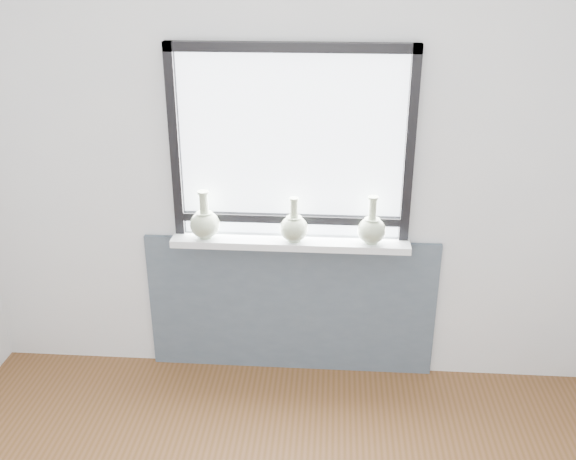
# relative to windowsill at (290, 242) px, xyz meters

# --- Properties ---
(back_wall) EXTENTS (3.60, 0.02, 2.60)m
(back_wall) POSITION_rel_windowsill_xyz_m (0.00, 0.10, 0.42)
(back_wall) COLOR silver
(back_wall) RESTS_ON ground
(apron_panel) EXTENTS (1.70, 0.03, 0.86)m
(apron_panel) POSITION_rel_windowsill_xyz_m (0.00, 0.07, -0.45)
(apron_panel) COLOR #4A5664
(apron_panel) RESTS_ON ground
(windowsill) EXTENTS (1.32, 0.18, 0.04)m
(windowsill) POSITION_rel_windowsill_xyz_m (0.00, 0.00, 0.00)
(windowsill) COLOR white
(windowsill) RESTS_ON apron_panel
(window) EXTENTS (1.30, 0.06, 1.05)m
(window) POSITION_rel_windowsill_xyz_m (0.00, 0.06, 0.56)
(window) COLOR black
(window) RESTS_ON windowsill
(vase_a) EXTENTS (0.17, 0.17, 0.27)m
(vase_a) POSITION_rel_windowsill_xyz_m (-0.47, -0.02, 0.11)
(vase_a) COLOR #A0B190
(vase_a) RESTS_ON windowsill
(vase_b) EXTENTS (0.16, 0.16, 0.25)m
(vase_b) POSITION_rel_windowsill_xyz_m (0.02, -0.02, 0.10)
(vase_b) COLOR #A0B190
(vase_b) RESTS_ON windowsill
(vase_c) EXTENTS (0.16, 0.16, 0.27)m
(vase_c) POSITION_rel_windowsill_xyz_m (0.45, -0.02, 0.10)
(vase_c) COLOR #A0B190
(vase_c) RESTS_ON windowsill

